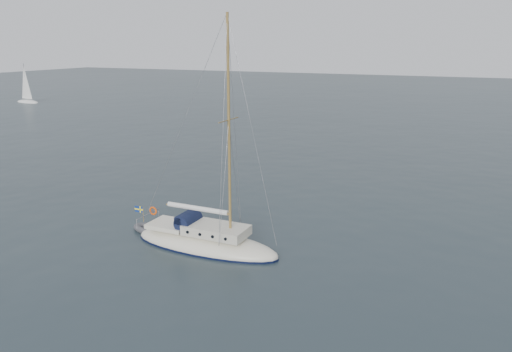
% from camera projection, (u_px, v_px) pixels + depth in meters
% --- Properties ---
extents(ground, '(300.00, 300.00, 0.00)m').
position_uv_depth(ground, '(250.00, 242.00, 27.64)').
color(ground, black).
rests_on(ground, ground).
extents(sailboat, '(8.86, 2.66, 12.62)m').
position_uv_depth(sailboat, '(206.00, 231.00, 26.63)').
color(sailboat, beige).
rests_on(sailboat, ground).
extents(dinghy, '(2.56, 1.16, 0.37)m').
position_uv_depth(dinghy, '(151.00, 229.00, 29.01)').
color(dinghy, '#47474C').
rests_on(dinghy, ground).
extents(distant_yacht_a, '(5.65, 3.01, 7.48)m').
position_uv_depth(distant_yacht_a, '(26.00, 85.00, 90.41)').
color(distant_yacht_a, silver).
rests_on(distant_yacht_a, ground).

